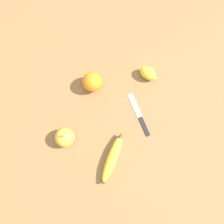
{
  "coord_description": "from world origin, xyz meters",
  "views": [
    {
      "loc": [
        -0.05,
        -0.14,
        0.9
      ],
      "look_at": [
        -0.06,
        0.07,
        0.03
      ],
      "focal_mm": 35.0,
      "sensor_mm": 36.0,
      "label": 1
    }
  ],
  "objects": [
    {
      "name": "ground_plane",
      "position": [
        0.0,
        0.0,
        0.0
      ],
      "size": [
        3.0,
        3.0,
        0.0
      ],
      "primitive_type": "plane",
      "color": "olive"
    },
    {
      "name": "banana",
      "position": [
        -0.05,
        -0.11,
        0.02
      ],
      "size": [
        0.11,
        0.21,
        0.04
      ],
      "rotation": [
        0.0,
        0.0,
        1.22
      ],
      "color": "yellow",
      "rests_on": "ground_plane"
    },
    {
      "name": "orange",
      "position": [
        -0.14,
        0.19,
        0.04
      ],
      "size": [
        0.08,
        0.08,
        0.08
      ],
      "color": "orange",
      "rests_on": "ground_plane"
    },
    {
      "name": "apple",
      "position": [
        -0.24,
        -0.04,
        0.04
      ],
      "size": [
        0.08,
        0.08,
        0.08
      ],
      "color": "gold",
      "rests_on": "ground_plane"
    },
    {
      "name": "lemon",
      "position": [
        0.1,
        0.25,
        0.03
      ],
      "size": [
        0.09,
        0.09,
        0.05
      ],
      "rotation": [
        0.0,
        0.0,
        5.65
      ],
      "color": "yellow",
      "rests_on": "ground_plane"
    },
    {
      "name": "paring_knife",
      "position": [
        0.06,
        0.06,
        0.0
      ],
      "size": [
        0.1,
        0.19,
        0.01
      ],
      "rotation": [
        0.0,
        0.0,
        0.41
      ],
      "color": "silver",
      "rests_on": "ground_plane"
    }
  ]
}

